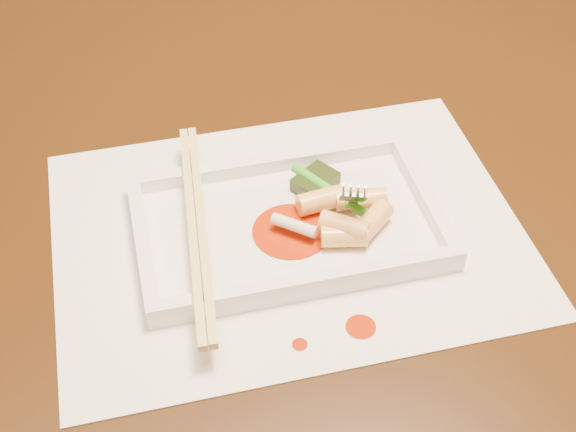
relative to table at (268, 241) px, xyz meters
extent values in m
cube|color=black|center=(0.00, 0.00, 0.08)|extent=(1.40, 0.90, 0.04)
cylinder|color=black|center=(0.62, 0.37, -0.29)|extent=(0.07, 0.07, 0.71)
cube|color=white|center=(0.00, -0.09, 0.10)|extent=(0.40, 0.30, 0.00)
cylinder|color=#AF2705|center=(0.03, -0.20, 0.10)|extent=(0.02, 0.02, 0.00)
cylinder|color=#AF2705|center=(-0.02, -0.21, 0.10)|extent=(0.01, 0.01, 0.00)
cube|color=white|center=(0.00, -0.09, 0.11)|extent=(0.26, 0.16, 0.01)
cube|color=white|center=(0.00, -0.01, 0.12)|extent=(0.26, 0.01, 0.01)
cube|color=white|center=(0.00, -0.16, 0.12)|extent=(0.26, 0.01, 0.01)
cube|color=white|center=(-0.12, -0.09, 0.12)|extent=(0.01, 0.14, 0.01)
cube|color=white|center=(0.12, -0.09, 0.12)|extent=(0.01, 0.14, 0.01)
cube|color=black|center=(0.03, -0.05, 0.12)|extent=(0.05, 0.04, 0.01)
cylinder|color=#EAEACC|center=(0.00, -0.10, 0.12)|extent=(0.04, 0.03, 0.01)
cylinder|color=#2A9818|center=(0.04, -0.07, 0.12)|extent=(0.05, 0.08, 0.01)
cube|color=#DFC96F|center=(-0.08, -0.09, 0.13)|extent=(0.03, 0.25, 0.01)
cube|color=#DFC96F|center=(-0.07, -0.09, 0.13)|extent=(0.03, 0.25, 0.01)
cylinder|color=#AF2705|center=(0.00, -0.10, 0.11)|extent=(0.07, 0.07, 0.00)
cylinder|color=#F7D473|center=(0.07, -0.11, 0.12)|extent=(0.04, 0.04, 0.02)
cylinder|color=#F7D473|center=(0.07, -0.08, 0.12)|extent=(0.05, 0.02, 0.02)
cylinder|color=#F7D473|center=(0.04, -0.12, 0.13)|extent=(0.04, 0.04, 0.02)
cylinder|color=#F7D473|center=(0.04, -0.12, 0.12)|extent=(0.04, 0.03, 0.02)
cylinder|color=#F7D473|center=(0.03, -0.08, 0.12)|extent=(0.04, 0.02, 0.02)
camera|label=1|loc=(-0.12, -0.56, 0.60)|focal=50.00mm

